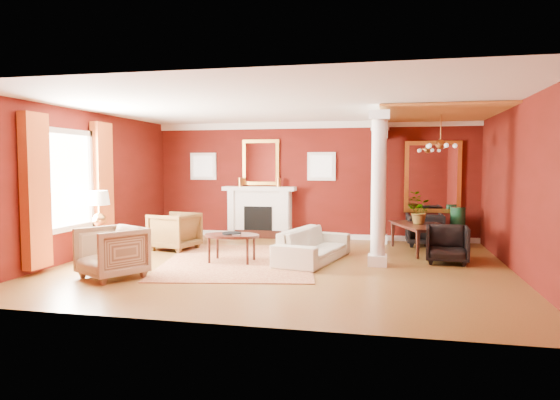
% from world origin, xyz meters
% --- Properties ---
extents(ground, '(8.00, 8.00, 0.00)m').
position_xyz_m(ground, '(0.00, 0.00, 0.00)').
color(ground, brown).
rests_on(ground, ground).
extents(room_shell, '(8.04, 7.04, 2.92)m').
position_xyz_m(room_shell, '(0.00, 0.00, 2.02)').
color(room_shell, '#58100C').
rests_on(room_shell, ground).
extents(fireplace, '(1.85, 0.42, 1.29)m').
position_xyz_m(fireplace, '(-1.30, 3.32, 0.65)').
color(fireplace, white).
rests_on(fireplace, ground).
extents(overmantel_mirror, '(0.95, 0.07, 1.15)m').
position_xyz_m(overmantel_mirror, '(-1.30, 3.45, 1.90)').
color(overmantel_mirror, '#EEB746').
rests_on(overmantel_mirror, fireplace).
extents(flank_window_left, '(0.70, 0.07, 0.70)m').
position_xyz_m(flank_window_left, '(-2.85, 3.46, 1.80)').
color(flank_window_left, white).
rests_on(flank_window_left, room_shell).
extents(flank_window_right, '(0.70, 0.07, 0.70)m').
position_xyz_m(flank_window_right, '(0.25, 3.46, 1.80)').
color(flank_window_right, white).
rests_on(flank_window_right, room_shell).
extents(left_window, '(0.21, 2.55, 2.60)m').
position_xyz_m(left_window, '(-3.89, -0.60, 1.42)').
color(left_window, white).
rests_on(left_window, room_shell).
extents(column_front, '(0.36, 0.36, 2.80)m').
position_xyz_m(column_front, '(1.70, 0.30, 1.43)').
color(column_front, white).
rests_on(column_front, ground).
extents(column_back, '(0.36, 0.36, 2.80)m').
position_xyz_m(column_back, '(1.70, 3.00, 1.43)').
color(column_back, white).
rests_on(column_back, ground).
extents(header_beam, '(0.30, 3.20, 0.32)m').
position_xyz_m(header_beam, '(1.70, 1.90, 2.62)').
color(header_beam, white).
rests_on(header_beam, column_front).
extents(amber_ceiling, '(2.30, 3.40, 0.04)m').
position_xyz_m(amber_ceiling, '(2.85, 1.75, 2.87)').
color(amber_ceiling, gold).
rests_on(amber_ceiling, room_shell).
extents(dining_mirror, '(1.30, 0.07, 1.70)m').
position_xyz_m(dining_mirror, '(2.90, 3.45, 1.55)').
color(dining_mirror, '#EEB746').
rests_on(dining_mirror, room_shell).
extents(chandelier, '(0.60, 0.62, 0.75)m').
position_xyz_m(chandelier, '(2.90, 1.80, 2.25)').
color(chandelier, '#C0813C').
rests_on(chandelier, room_shell).
extents(crown_trim, '(8.00, 0.08, 0.16)m').
position_xyz_m(crown_trim, '(0.00, 3.46, 2.82)').
color(crown_trim, white).
rests_on(crown_trim, room_shell).
extents(base_trim, '(8.00, 0.08, 0.12)m').
position_xyz_m(base_trim, '(0.00, 3.46, 0.06)').
color(base_trim, white).
rests_on(base_trim, ground).
extents(rug, '(3.36, 4.09, 0.01)m').
position_xyz_m(rug, '(-0.89, 0.18, 0.01)').
color(rug, maroon).
rests_on(rug, ground).
extents(sofa, '(1.07, 2.19, 0.82)m').
position_xyz_m(sofa, '(0.49, 0.48, 0.41)').
color(sofa, beige).
rests_on(sofa, ground).
extents(armchair_leopard, '(0.99, 1.03, 0.89)m').
position_xyz_m(armchair_leopard, '(-2.63, 1.12, 0.45)').
color(armchair_leopard, black).
rests_on(armchair_leopard, ground).
extents(armchair_stripe, '(1.20, 1.18, 0.92)m').
position_xyz_m(armchair_stripe, '(-2.50, -1.61, 0.46)').
color(armchair_stripe, tan).
rests_on(armchair_stripe, ground).
extents(coffee_table, '(1.05, 1.05, 0.53)m').
position_xyz_m(coffee_table, '(-0.99, 0.06, 0.48)').
color(coffee_table, black).
rests_on(coffee_table, ground).
extents(coffee_book, '(0.15, 0.04, 0.20)m').
position_xyz_m(coffee_book, '(-0.96, -0.02, 0.63)').
color(coffee_book, black).
rests_on(coffee_book, coffee_table).
extents(side_table, '(0.54, 0.54, 1.35)m').
position_xyz_m(side_table, '(-3.50, -0.35, 0.89)').
color(side_table, black).
rests_on(side_table, ground).
extents(dining_table, '(1.07, 1.77, 0.93)m').
position_xyz_m(dining_table, '(2.62, 1.99, 0.47)').
color(dining_table, black).
rests_on(dining_table, ground).
extents(dining_chair_near, '(0.80, 0.75, 0.77)m').
position_xyz_m(dining_chair_near, '(2.96, 0.84, 0.39)').
color(dining_chair_near, black).
rests_on(dining_chair_near, ground).
extents(dining_chair_far, '(0.82, 0.77, 0.82)m').
position_xyz_m(dining_chair_far, '(2.70, 2.84, 0.41)').
color(dining_chair_far, black).
rests_on(dining_chair_far, ground).
extents(green_urn, '(0.37, 0.37, 0.89)m').
position_xyz_m(green_urn, '(3.43, 3.00, 0.35)').
color(green_urn, '#144023').
rests_on(green_urn, ground).
extents(potted_plant, '(0.59, 0.63, 0.42)m').
position_xyz_m(potted_plant, '(2.54, 1.98, 1.14)').
color(potted_plant, '#26591E').
rests_on(potted_plant, dining_table).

